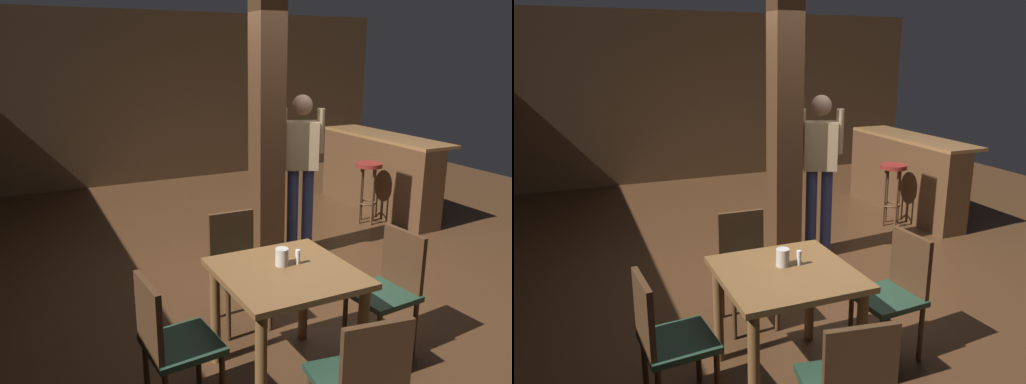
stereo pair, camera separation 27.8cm
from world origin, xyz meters
The scene contains 13 objects.
ground_plane centered at (0.00, 0.00, 0.00)m, with size 10.80×10.80×0.00m, color #422816.
wall_back centered at (0.00, 4.50, 1.40)m, with size 8.00×0.10×2.80m, color brown.
pillar centered at (-0.19, 0.54, 1.40)m, with size 0.28×0.28×2.80m, color #422816.
dining_table centered at (-0.98, -1.28, 0.63)m, with size 0.85×0.85×0.78m.
chair_north centered at (-0.97, -0.47, 0.51)m, with size 0.43×0.43×0.89m.
chair_east centered at (-0.14, -1.31, 0.51)m, with size 0.45×0.45×0.89m.
chair_south centered at (-1.00, -2.11, 0.51)m, with size 0.48×0.48×0.89m.
chair_west centered at (-1.77, -1.31, 0.51)m, with size 0.45×0.45×0.89m.
napkin_cup centered at (-0.97, -1.20, 0.84)m, with size 0.09×0.09×0.12m, color beige.
salt_shaker centered at (-0.87, -1.23, 0.83)m, with size 0.03×0.03×0.10m, color silver.
standing_person centered at (0.21, 0.55, 1.00)m, with size 0.46×0.32×1.72m.
bar_counter centered at (1.99, 1.45, 0.54)m, with size 0.56×2.10×1.05m.
bar_stool_near centered at (1.53, 1.07, 0.58)m, with size 0.33×0.33×0.79m.
Camera 1 is at (-2.44, -3.85, 2.11)m, focal length 35.00 mm.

